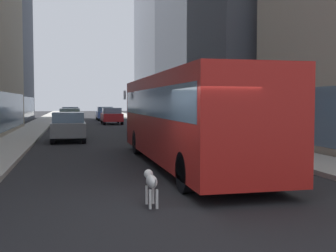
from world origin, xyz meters
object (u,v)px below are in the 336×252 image
object	(u,v)px
dalmatian_dog	(151,182)
car_white_van	(146,120)
transit_bus	(186,114)
car_blue_hatchback	(105,113)
car_grey_wagon	(68,127)
car_silver_sedan	(70,114)
car_yellow_taxi	(70,117)
car_red_coupe	(112,116)

from	to	relation	value
dalmatian_dog	car_white_van	bearing A→B (deg)	80.46
transit_bus	car_blue_hatchback	bearing A→B (deg)	90.00
car_grey_wagon	car_silver_sedan	world-z (taller)	same
car_blue_hatchback	car_yellow_taxi	bearing A→B (deg)	-107.77
car_white_van	car_red_coupe	distance (m)	10.59
transit_bus	car_blue_hatchback	size ratio (longest dim) A/B	2.59
transit_bus	car_grey_wagon	bearing A→B (deg)	111.67
car_blue_hatchback	transit_bus	bearing A→B (deg)	-90.00
car_white_van	car_yellow_taxi	xyz separation A→B (m)	(-5.60, 6.89, -0.00)
car_yellow_taxi	car_red_coupe	xyz separation A→B (m)	(4.00, 3.59, 0.00)
car_yellow_taxi	car_red_coupe	size ratio (longest dim) A/B	0.94
transit_bus	dalmatian_dog	world-z (taller)	transit_bus
car_yellow_taxi	car_silver_sedan	distance (m)	11.34
car_yellow_taxi	transit_bus	bearing A→B (deg)	-80.60
car_blue_hatchback	dalmatian_dog	distance (m)	41.88
transit_bus	car_yellow_taxi	distance (m)	24.51
car_blue_hatchback	car_silver_sedan	bearing A→B (deg)	-164.11
car_yellow_taxi	car_red_coupe	distance (m)	5.37
car_silver_sedan	dalmatian_dog	size ratio (longest dim) A/B	4.50
car_blue_hatchback	car_silver_sedan	size ratio (longest dim) A/B	1.03
car_grey_wagon	dalmatian_dog	xyz separation A→B (m)	(1.83, -15.24, -0.31)
car_white_van	car_red_coupe	xyz separation A→B (m)	(-1.60, 10.47, 0.00)
transit_bus	car_grey_wagon	xyz separation A→B (m)	(-4.00, 10.07, -0.96)
car_red_coupe	dalmatian_dog	xyz separation A→B (m)	(-2.17, -32.93, -0.31)
car_yellow_taxi	dalmatian_dog	xyz separation A→B (m)	(1.83, -29.34, -0.31)
car_yellow_taxi	dalmatian_dog	distance (m)	29.40
car_white_van	car_silver_sedan	bearing A→B (deg)	107.08
car_blue_hatchback	dalmatian_dog	world-z (taller)	car_blue_hatchback
car_silver_sedan	car_white_van	bearing A→B (deg)	-72.92
transit_bus	car_white_van	bearing A→B (deg)	84.71
car_red_coupe	car_silver_sedan	bearing A→B (deg)	117.29
car_grey_wagon	car_blue_hatchback	xyz separation A→B (m)	(4.00, 26.58, 0.00)
car_silver_sedan	transit_bus	bearing A→B (deg)	-83.57
car_grey_wagon	car_silver_sedan	distance (m)	25.44
car_yellow_taxi	dalmatian_dog	size ratio (longest dim) A/B	4.28
car_grey_wagon	car_white_van	size ratio (longest dim) A/B	0.88
transit_bus	car_white_van	size ratio (longest dim) A/B	2.53
transit_bus	car_yellow_taxi	xyz separation A→B (m)	(-4.00, 24.16, -0.96)
car_grey_wagon	car_red_coupe	distance (m)	18.13
car_blue_hatchback	car_silver_sedan	distance (m)	4.16
car_silver_sedan	car_yellow_taxi	bearing A→B (deg)	-90.00
car_grey_wagon	car_red_coupe	world-z (taller)	same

